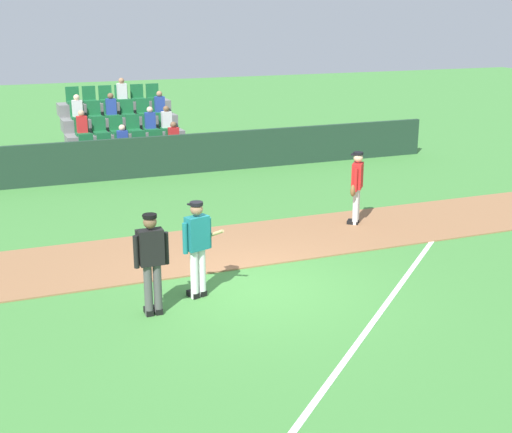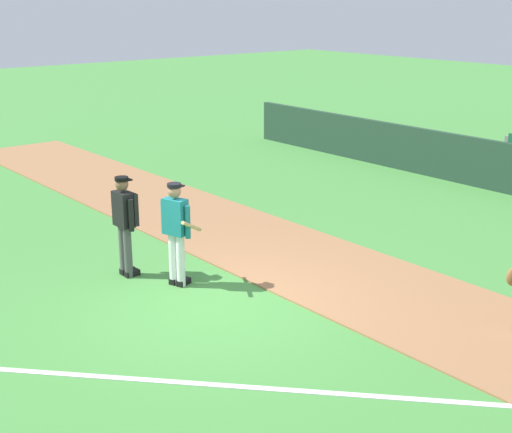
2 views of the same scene
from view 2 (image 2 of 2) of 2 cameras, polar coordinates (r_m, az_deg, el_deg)
ground_plane at (r=11.38m, az=-3.30°, el=-7.00°), size 80.00×80.00×0.00m
infield_dirt_path at (r=12.82m, az=5.37°, el=-4.14°), size 28.00×2.78×0.03m
foul_line_chalk at (r=9.06m, az=5.66°, el=-13.76°), size 8.89×8.21×0.01m
batter_teal_jersey at (r=11.85m, az=-6.32°, el=-1.08°), size 0.74×0.69×1.76m
umpire_home_plate at (r=12.39m, az=-10.35°, el=-0.29°), size 0.59×0.31×1.76m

